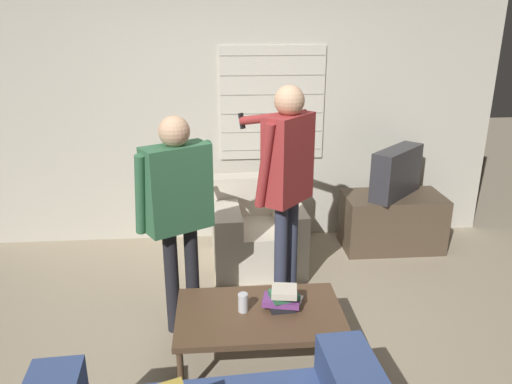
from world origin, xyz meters
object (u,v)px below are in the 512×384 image
at_px(person_right_standing, 286,171).
at_px(spare_remote, 298,302).
at_px(book_stack, 283,298).
at_px(armchair_beige, 257,231).
at_px(coffee_table, 260,317).
at_px(person_left_standing, 177,199).
at_px(soda_can, 243,302).
at_px(tv, 396,172).

distance_m(person_right_standing, spare_remote, 0.97).
bearing_deg(spare_remote, book_stack, -135.72).
bearing_deg(armchair_beige, coffee_table, 83.50).
distance_m(armchair_beige, person_left_standing, 1.35).
bearing_deg(coffee_table, soda_can, 167.67).
xyz_separation_m(coffee_table, spare_remote, (0.26, 0.08, 0.05)).
xyz_separation_m(tv, soda_can, (-1.56, -1.67, -0.32)).
distance_m(coffee_table, soda_can, 0.14).
bearing_deg(tv, book_stack, 7.28).
bearing_deg(person_left_standing, book_stack, -63.83).
distance_m(soda_can, spare_remote, 0.38).
relative_size(coffee_table, person_right_standing, 0.61).
bearing_deg(armchair_beige, person_left_standing, 54.83).
bearing_deg(soda_can, coffee_table, -12.33).
distance_m(coffee_table, person_right_standing, 1.10).
relative_size(tv, soda_can, 4.95).
distance_m(person_right_standing, soda_can, 1.05).
bearing_deg(coffee_table, book_stack, 13.09).
distance_m(coffee_table, person_left_standing, 0.96).
relative_size(coffee_table, book_stack, 4.04).
height_order(person_right_standing, spare_remote, person_right_standing).
distance_m(book_stack, spare_remote, 0.14).
distance_m(armchair_beige, coffee_table, 1.47).
height_order(armchair_beige, tv, tv).
distance_m(coffee_table, book_stack, 0.19).
height_order(armchair_beige, person_right_standing, person_right_standing).
xyz_separation_m(book_stack, soda_can, (-0.26, -0.01, -0.01)).
relative_size(armchair_beige, person_right_standing, 0.48).
xyz_separation_m(person_right_standing, book_stack, (-0.11, -0.72, -0.64)).
xyz_separation_m(armchair_beige, book_stack, (0.05, -1.43, 0.16)).
height_order(person_left_standing, book_stack, person_left_standing).
bearing_deg(armchair_beige, spare_remote, 94.13).
distance_m(coffee_table, tv, 2.27).
relative_size(person_right_standing, soda_can, 13.80).
distance_m(tv, person_right_standing, 1.55).
bearing_deg(tv, spare_remote, 8.97).
relative_size(book_stack, spare_remote, 1.95).
bearing_deg(spare_remote, person_left_standing, 174.90).
height_order(book_stack, soda_can, book_stack).
relative_size(armchair_beige, tv, 1.35).
bearing_deg(book_stack, armchair_beige, 92.06).
distance_m(book_stack, soda_can, 0.26).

